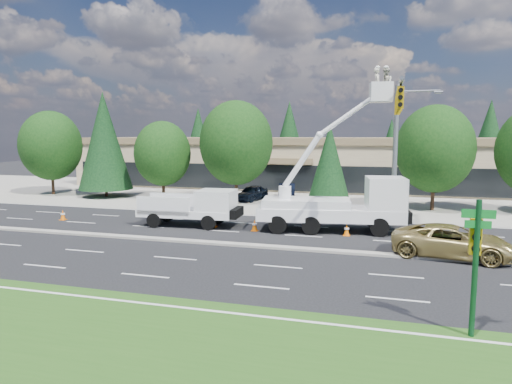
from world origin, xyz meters
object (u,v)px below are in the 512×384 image
(bucket_truck, at_px, (344,197))
(minivan, at_px, (453,242))
(signal_mast, at_px, (397,131))
(utility_pickup, at_px, (194,211))
(street_sign_pole, at_px, (475,253))

(bucket_truck, height_order, minivan, bucket_truck)
(signal_mast, bearing_deg, minivan, -67.95)
(minivan, bearing_deg, utility_pickup, 85.37)
(street_sign_pole, distance_m, bucket_truck, 14.44)
(signal_mast, bearing_deg, street_sign_pole, -82.73)
(signal_mast, relative_size, bucket_truck, 1.04)
(signal_mast, height_order, utility_pickup, signal_mast)
(minivan, bearing_deg, bucket_truck, 59.46)
(street_sign_pole, bearing_deg, utility_pickup, 138.44)
(signal_mast, height_order, bucket_truck, bucket_truck)
(minivan, bearing_deg, signal_mast, 31.12)
(bucket_truck, bearing_deg, utility_pickup, 177.21)
(street_sign_pole, height_order, minivan, street_sign_pole)
(utility_pickup, relative_size, bucket_truck, 0.64)
(signal_mast, distance_m, street_sign_pole, 15.99)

